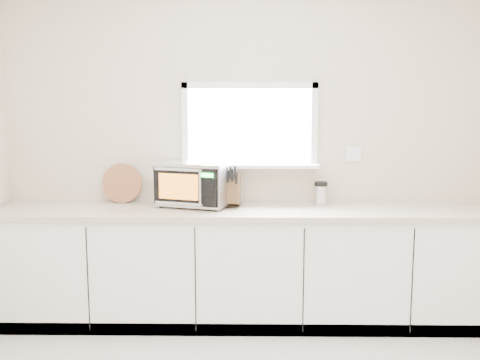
{
  "coord_description": "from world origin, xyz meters",
  "views": [
    {
      "loc": [
        -0.01,
        -2.59,
        1.78
      ],
      "look_at": [
        -0.07,
        1.55,
        1.17
      ],
      "focal_mm": 42.0,
      "sensor_mm": 36.0,
      "label": 1
    }
  ],
  "objects": [
    {
      "name": "microwave",
      "position": [
        -0.43,
        1.82,
        1.11
      ],
      "size": [
        0.65,
        0.57,
        0.36
      ],
      "rotation": [
        0.0,
        0.0,
        -0.31
      ],
      "color": "black",
      "rests_on": "countertop"
    },
    {
      "name": "coffee_grinder",
      "position": [
        0.58,
        1.88,
        1.01
      ],
      "size": [
        0.11,
        0.11,
        0.19
      ],
      "rotation": [
        0.0,
        0.0,
        -0.05
      ],
      "color": "#B9BBC1",
      "rests_on": "countertop"
    },
    {
      "name": "cabinets",
      "position": [
        0.0,
        1.7,
        0.44
      ],
      "size": [
        3.92,
        0.6,
        0.88
      ],
      "primitive_type": "cube",
      "color": "white",
      "rests_on": "ground"
    },
    {
      "name": "cutting_board",
      "position": [
        -1.05,
        1.94,
        1.08
      ],
      "size": [
        0.32,
        0.08,
        0.32
      ],
      "primitive_type": "cylinder",
      "rotation": [
        1.4,
        0.0,
        0.0
      ],
      "color": "brown",
      "rests_on": "countertop"
    },
    {
      "name": "knife_block",
      "position": [
        -0.13,
        1.78,
        1.06
      ],
      "size": [
        0.12,
        0.23,
        0.33
      ],
      "rotation": [
        0.0,
        0.0,
        -0.08
      ],
      "color": "#4D351B",
      "rests_on": "countertop"
    },
    {
      "name": "countertop",
      "position": [
        0.0,
        1.69,
        0.9
      ],
      "size": [
        3.92,
        0.64,
        0.04
      ],
      "primitive_type": "cube",
      "color": "beige",
      "rests_on": "cabinets"
    },
    {
      "name": "back_wall",
      "position": [
        0.0,
        2.0,
        1.36
      ],
      "size": [
        4.0,
        0.17,
        2.7
      ],
      "color": "beige",
      "rests_on": "ground"
    }
  ]
}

